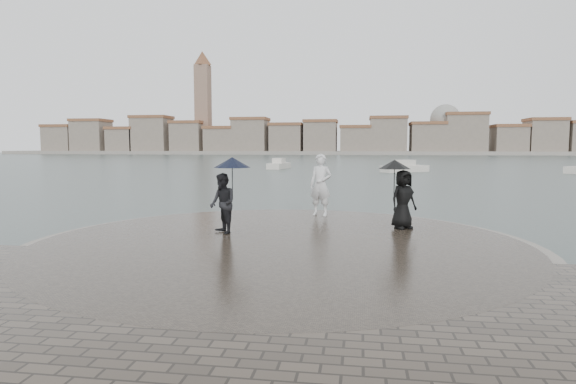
# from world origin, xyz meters

# --- Properties ---
(ground) EXTENTS (400.00, 400.00, 0.00)m
(ground) POSITION_xyz_m (0.00, 0.00, 0.00)
(ground) COLOR #2B3835
(ground) RESTS_ON ground
(kerb_ring) EXTENTS (12.50, 12.50, 0.32)m
(kerb_ring) POSITION_xyz_m (0.00, 3.50, 0.16)
(kerb_ring) COLOR gray
(kerb_ring) RESTS_ON ground
(quay_tip) EXTENTS (11.90, 11.90, 0.36)m
(quay_tip) POSITION_xyz_m (0.00, 3.50, 0.18)
(quay_tip) COLOR #2D261E
(quay_tip) RESTS_ON ground
(statue) EXTENTS (0.87, 0.70, 2.08)m
(statue) POSITION_xyz_m (0.62, 8.03, 1.40)
(statue) COLOR silver
(statue) RESTS_ON quay_tip
(visitor_left) EXTENTS (1.23, 1.09, 2.04)m
(visitor_left) POSITION_xyz_m (-1.62, 4.31, 1.45)
(visitor_left) COLOR black
(visitor_left) RESTS_ON quay_tip
(visitor_right) EXTENTS (1.20, 1.02, 1.95)m
(visitor_right) POSITION_xyz_m (3.09, 5.81, 1.43)
(visitor_right) COLOR black
(visitor_right) RESTS_ON quay_tip
(far_skyline) EXTENTS (260.00, 20.00, 37.00)m
(far_skyline) POSITION_xyz_m (-6.29, 160.71, 5.61)
(far_skyline) COLOR gray
(far_skyline) RESTS_ON ground
(boats) EXTENTS (36.44, 12.95, 1.50)m
(boats) POSITION_xyz_m (7.75, 45.83, 0.38)
(boats) COLOR silver
(boats) RESTS_ON ground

